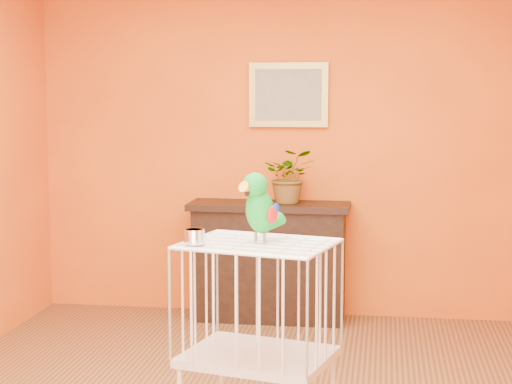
# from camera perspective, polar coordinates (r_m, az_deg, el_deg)

# --- Properties ---
(room_shell) EXTENTS (4.50, 4.50, 4.50)m
(room_shell) POSITION_cam_1_polar(r_m,az_deg,el_deg) (4.52, -0.99, 4.21)
(room_shell) COLOR orange
(room_shell) RESTS_ON ground
(console_cabinet) EXTENTS (1.24, 0.45, 0.92)m
(console_cabinet) POSITION_cam_1_polar(r_m,az_deg,el_deg) (6.68, 0.87, -4.64)
(console_cabinet) COLOR black
(console_cabinet) RESTS_ON ground
(potted_plant) EXTENTS (0.42, 0.46, 0.33)m
(potted_plant) POSITION_cam_1_polar(r_m,az_deg,el_deg) (6.57, 2.26, 0.67)
(potted_plant) COLOR #26722D
(potted_plant) RESTS_ON console_cabinet
(framed_picture) EXTENTS (0.62, 0.04, 0.50)m
(framed_picture) POSITION_cam_1_polar(r_m,az_deg,el_deg) (6.71, 2.18, 6.49)
(framed_picture) COLOR gold
(framed_picture) RESTS_ON room_shell
(birdcage) EXTENTS (0.79, 0.68, 1.06)m
(birdcage) POSITION_cam_1_polar(r_m,az_deg,el_deg) (4.23, 0.14, -10.22)
(birdcage) COLOR silver
(birdcage) RESTS_ON ground
(feed_cup) EXTENTS (0.10, 0.10, 0.07)m
(feed_cup) POSITION_cam_1_polar(r_m,az_deg,el_deg) (4.06, -4.15, -2.97)
(feed_cup) COLOR silver
(feed_cup) RESTS_ON birdcage
(parrot) EXTENTS (0.23, 0.29, 0.34)m
(parrot) POSITION_cam_1_polar(r_m,az_deg,el_deg) (4.11, 0.26, -0.96)
(parrot) COLOR #59544C
(parrot) RESTS_ON birdcage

